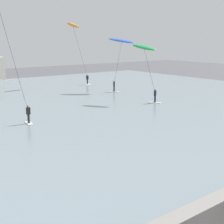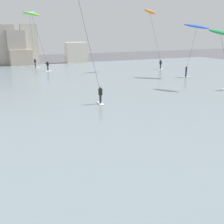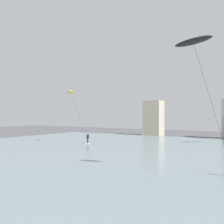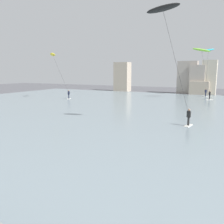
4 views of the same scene
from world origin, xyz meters
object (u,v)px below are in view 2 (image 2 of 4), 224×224
Objects in this scene: kitesurfer_green at (222,38)px; kitesurfer_blue at (196,30)px; kitesurfer_lime at (33,18)px; kitesurfer_cyan at (30,20)px; kitesurfer_orange at (152,20)px.

kitesurfer_blue is at bearing 69.72° from kitesurfer_green.
kitesurfer_lime is (-17.36, 22.41, 2.65)m from kitesurfer_green.
kitesurfer_cyan is 21.35m from kitesurfer_orange.
kitesurfer_orange is (0.45, 16.16, 2.40)m from kitesurfer_green.
kitesurfer_lime is at bearing 144.99° from kitesurfer_blue.
kitesurfer_orange is at bearing -19.34° from kitesurfer_lime.
kitesurfer_orange is at bearing -35.38° from kitesurfer_cyan.
kitesurfer_blue is 8.55m from kitesurfer_orange.
kitesurfer_green is at bearing -59.28° from kitesurfer_cyan.
kitesurfer_green is 8.73m from kitesurfer_blue.
kitesurfer_lime is at bearing 160.66° from kitesurfer_orange.
kitesurfer_green is (16.95, -28.52, -2.51)m from kitesurfer_cyan.
kitesurfer_lime is at bearing -93.79° from kitesurfer_cyan.
kitesurfer_green is 0.73× the size of kitesurfer_lime.
kitesurfer_orange is (17.40, -12.36, -0.11)m from kitesurfer_cyan.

